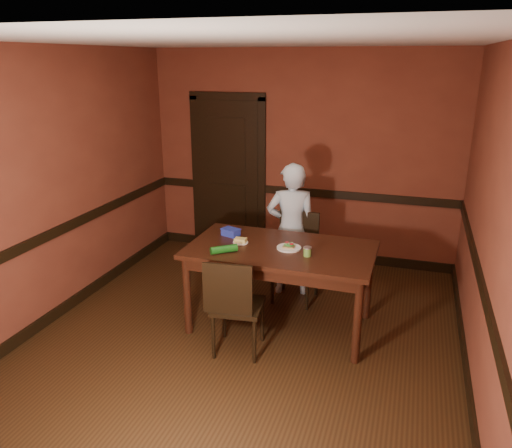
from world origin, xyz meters
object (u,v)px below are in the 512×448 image
Objects in this scene: dining_table at (280,287)px; food_tub at (231,232)px; sauce_jar at (307,251)px; person at (291,230)px; sandwich_plate at (289,247)px; cheese_saucer at (241,241)px; chair_far at (295,259)px; chair_near at (238,304)px.

food_tub is at bearing 164.00° from dining_table.
sauce_jar is 0.42× the size of food_tub.
dining_table is 1.18× the size of person.
person is 16.91× the size of sauce_jar.
cheese_saucer is (-0.49, 0.01, 0.00)m from sandwich_plate.
sandwich_plate is 1.11× the size of food_tub.
sauce_jar is (0.28, -0.74, 0.40)m from chair_far.
sandwich_plate is 0.49m from cheese_saucer.
cheese_saucer reaches higher than dining_table.
chair_far is at bearing 89.58° from dining_table.
chair_near reaches higher than dining_table.
sauce_jar is 0.71m from cheese_saucer.
cheese_saucer is (-0.70, 0.14, -0.03)m from sauce_jar.
person reaches higher than food_tub.
food_tub reaches higher than dining_table.
chair_far is 0.82m from cheese_saucer.
person is 6.45× the size of sandwich_plate.
chair_near is 0.70m from cheese_saucer.
sauce_jar reaches higher than sandwich_plate.
chair_near is 10.40× the size of sauce_jar.
cheese_saucer is at bearing 169.01° from sauce_jar.
sauce_jar is at bearing -24.93° from dining_table.
sandwich_plate is at bearing -127.30° from chair_near.
person is (-0.10, 0.17, 0.27)m from chair_far.
person reaches higher than chair_near.
dining_table is 8.45× the size of food_tub.
chair_near is at bearing -113.49° from dining_table.
sandwich_plate is 1.51× the size of cheese_saucer.
sauce_jar is at bearing 0.57° from food_tub.
chair_near is at bearing -72.87° from cheese_saucer.
chair_far is 0.88m from sauce_jar.
person reaches higher than cheese_saucer.
sandwich_plate is 2.62× the size of sauce_jar.
person is 7.16× the size of food_tub.
chair_near is 0.74m from sandwich_plate.
chair_far is 1.18m from chair_near.
sauce_jar is (0.21, -0.13, 0.03)m from sandwich_plate.
dining_table is 0.60m from cheese_saucer.
person is 0.79m from food_tub.
sandwich_plate is (0.08, -0.01, 0.43)m from dining_table.
dining_table is 1.92× the size of chair_near.
sauce_jar is 0.92m from food_tub.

